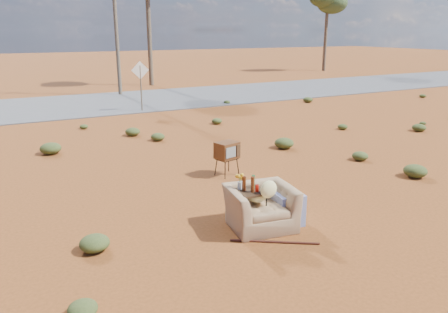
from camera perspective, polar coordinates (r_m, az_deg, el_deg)
name	(u,v)px	position (r m, az deg, el deg)	size (l,w,h in m)	color
ground	(256,214)	(8.66, 4.26, -7.50)	(140.00, 140.00, 0.00)	brown
highway	(94,104)	(22.38, -16.67, 6.63)	(140.00, 7.00, 0.04)	#565659
armchair	(265,201)	(8.01, 5.44, -5.85)	(1.49, 0.93, 1.02)	#977652
tv_unit	(227,151)	(10.69, 0.41, 0.75)	(0.61, 0.54, 0.85)	black
side_table	(249,189)	(7.82, 3.24, -4.25)	(0.51, 0.51, 1.01)	#3B2815
rusty_bar	(274,242)	(7.58, 6.61, -11.01)	(0.04, 0.04, 1.51)	#532016
road_sign	(140,77)	(19.66, -10.86, 10.14)	(0.78, 0.06, 2.19)	brown
eucalyptus_right	(328,0)	(40.47, 13.41, 19.26)	(3.20, 3.20, 7.10)	brown
utility_pole_center	(115,17)	(25.00, -14.00, 17.27)	(1.40, 0.20, 8.00)	brown
scrub_patch	(145,157)	(12.09, -10.25, -0.09)	(17.49, 8.07, 0.33)	#465123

